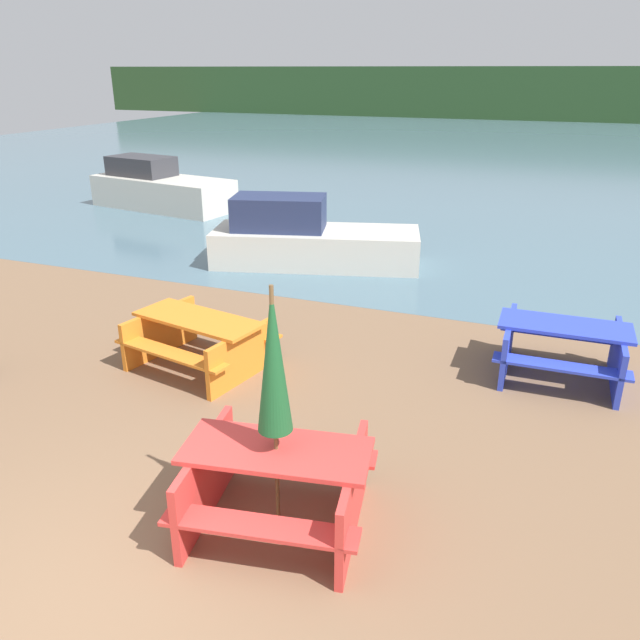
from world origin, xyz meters
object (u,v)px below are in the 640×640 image
object	(u,v)px
picnic_table_red	(277,480)
picnic_table_orange	(199,337)
umbrella_darkgreen	(273,362)
boat	(308,240)
picnic_table_blue	(562,346)
boat_second	(160,189)

from	to	relation	value
picnic_table_red	picnic_table_orange	xyz separation A→B (m)	(-2.34, 2.54, -0.03)
picnic_table_red	umbrella_darkgreen	xyz separation A→B (m)	(-0.00, 0.00, 1.15)
boat	picnic_table_orange	bearing A→B (deg)	-99.63
umbrella_darkgreen	boat	bearing A→B (deg)	110.37
picnic_table_red	umbrella_darkgreen	bearing A→B (deg)	180.00
boat	picnic_table_blue	bearing A→B (deg)	-50.25
picnic_table_red	boat	size ratio (longest dim) A/B	0.41
umbrella_darkgreen	picnic_table_blue	bearing A→B (deg)	60.41
picnic_table_orange	boat_second	xyz separation A→B (m)	(-6.68, 8.75, 0.12)
boat_second	picnic_table_blue	bearing A→B (deg)	-23.52
picnic_table_blue	umbrella_darkgreen	size ratio (longest dim) A/B	0.73
picnic_table_orange	boat_second	bearing A→B (deg)	127.35
picnic_table_orange	boat	distance (m)	5.06
umbrella_darkgreen	boat_second	distance (m)	14.49
picnic_table_orange	picnic_table_blue	size ratio (longest dim) A/B	1.23
picnic_table_red	boat_second	bearing A→B (deg)	128.63
picnic_table_blue	umbrella_darkgreen	xyz separation A→B (m)	(-2.26, -3.98, 1.17)
picnic_table_blue	boat	world-z (taller)	boat
umbrella_darkgreen	boat	distance (m)	8.15
umbrella_darkgreen	picnic_table_orange	bearing A→B (deg)	132.71
picnic_table_orange	umbrella_darkgreen	bearing A→B (deg)	-47.29
picnic_table_blue	boat	bearing A→B (deg)	144.70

